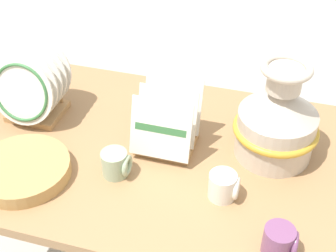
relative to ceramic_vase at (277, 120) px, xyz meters
name	(u,v)px	position (x,y,z in m)	size (l,w,h in m)	color
display_table	(168,168)	(-0.32, -0.10, -0.20)	(1.44, 0.82, 0.64)	#9E754C
ceramic_vase	(277,120)	(0.00, 0.00, 0.00)	(0.26, 0.26, 0.32)	beige
dish_rack_round_plates	(32,90)	(-0.81, -0.03, -0.02)	(0.23, 0.21, 0.25)	tan
dish_rack_square_plates	(167,128)	(-0.33, -0.06, -0.06)	(0.19, 0.20, 0.21)	tan
wicker_charger_stack	(23,170)	(-0.70, -0.31, -0.11)	(0.28, 0.28, 0.04)	tan
mug_sage_glaze	(116,164)	(-0.44, -0.23, -0.09)	(0.09, 0.08, 0.08)	#9EB28E
mug_cream_glaze	(224,186)	(-0.11, -0.23, -0.09)	(0.09, 0.08, 0.08)	silver
mug_plum_glaze	(280,241)	(0.06, -0.38, -0.09)	(0.09, 0.08, 0.08)	#7A4770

